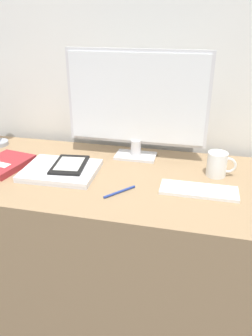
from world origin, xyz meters
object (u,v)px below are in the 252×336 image
object	(u,v)px
keyboard	(199,190)
pen	(120,192)
ereader	(70,165)
coffee_mug	(218,164)
monitor	(137,102)
laptop	(61,170)
notebook	(4,164)

from	to	relation	value
keyboard	pen	world-z (taller)	keyboard
ereader	pen	world-z (taller)	ereader
ereader	coffee_mug	size ratio (longest dim) A/B	1.74
monitor	pen	bearing A→B (deg)	-88.39
laptop	pen	distance (m)	0.29
laptop	notebook	bearing A→B (deg)	179.95
monitor	keyboard	world-z (taller)	monitor
monitor	pen	size ratio (longest dim) A/B	5.53
keyboard	ereader	bearing A→B (deg)	173.58
laptop	ereader	size ratio (longest dim) A/B	1.50
coffee_mug	ereader	bearing A→B (deg)	-170.90
notebook	coffee_mug	xyz separation A→B (m)	(0.88, 0.12, 0.04)
laptop	monitor	bearing A→B (deg)	41.54
notebook	coffee_mug	distance (m)	0.89
keyboard	notebook	bearing A→B (deg)	177.77
laptop	pen	world-z (taller)	laptop
ereader	monitor	bearing A→B (deg)	41.14
keyboard	pen	size ratio (longest dim) A/B	2.55
keyboard	laptop	world-z (taller)	laptop
ereader	notebook	distance (m)	0.29
notebook	pen	bearing A→B (deg)	-11.15
monitor	keyboard	size ratio (longest dim) A/B	2.17
ereader	coffee_mug	distance (m)	0.60
notebook	pen	world-z (taller)	notebook
pen	monitor	bearing A→B (deg)	91.61
keyboard	ereader	size ratio (longest dim) A/B	1.40
monitor	ereader	distance (m)	0.39
keyboard	coffee_mug	distance (m)	0.17
notebook	keyboard	bearing A→B (deg)	-2.23
coffee_mug	pen	world-z (taller)	coffee_mug
laptop	pen	bearing A→B (deg)	-20.89
ereader	pen	size ratio (longest dim) A/B	1.82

